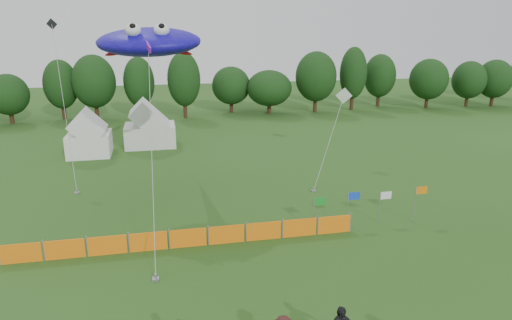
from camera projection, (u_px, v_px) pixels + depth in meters
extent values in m
cylinder|color=#382314|center=(12.00, 116.00, 53.62)|extent=(0.50, 0.50, 1.91)
ellipsoid|color=black|center=(8.00, 95.00, 52.92)|extent=(4.61, 4.61, 4.30)
cylinder|color=#382314|center=(64.00, 110.00, 56.27)|extent=(0.50, 0.50, 2.38)
ellipsoid|color=black|center=(61.00, 84.00, 55.40)|extent=(4.09, 4.09, 5.35)
cylinder|color=#382314|center=(97.00, 109.00, 56.26)|extent=(0.50, 0.50, 2.57)
ellipsoid|color=black|center=(94.00, 81.00, 55.32)|extent=(5.20, 5.20, 5.79)
cylinder|color=#382314|center=(141.00, 108.00, 57.28)|extent=(0.50, 0.50, 2.46)
ellipsoid|color=black|center=(139.00, 82.00, 56.38)|extent=(3.78, 3.78, 5.55)
cylinder|color=#382314|center=(185.00, 107.00, 57.03)|extent=(0.50, 0.50, 2.66)
ellipsoid|color=black|center=(184.00, 79.00, 56.06)|extent=(4.05, 4.05, 5.99)
cylinder|color=#382314|center=(231.00, 105.00, 60.83)|extent=(0.50, 0.50, 1.98)
ellipsoid|color=black|center=(231.00, 86.00, 60.11)|extent=(5.06, 5.06, 4.46)
cylinder|color=#382314|center=(269.00, 107.00, 59.95)|extent=(0.50, 0.50, 1.86)
ellipsoid|color=black|center=(269.00, 88.00, 59.27)|extent=(5.86, 5.86, 4.18)
cylinder|color=#382314|center=(315.00, 102.00, 60.92)|extent=(0.50, 0.50, 2.62)
ellipsoid|color=black|center=(316.00, 77.00, 59.97)|extent=(5.41, 5.41, 5.89)
cylinder|color=#382314|center=(352.00, 100.00, 62.58)|extent=(0.50, 0.50, 2.78)
ellipsoid|color=black|center=(353.00, 73.00, 61.57)|extent=(3.67, 3.67, 6.26)
cylinder|color=#382314|center=(378.00, 98.00, 65.39)|extent=(0.50, 0.50, 2.42)
ellipsoid|color=black|center=(380.00, 76.00, 64.50)|extent=(4.46, 4.46, 5.44)
cylinder|color=#382314|center=(427.00, 100.00, 64.04)|extent=(0.50, 0.50, 2.24)
ellipsoid|color=black|center=(429.00, 79.00, 63.22)|extent=(5.26, 5.26, 5.03)
cylinder|color=#382314|center=(467.00, 99.00, 65.36)|extent=(0.50, 0.50, 2.10)
ellipsoid|color=black|center=(469.00, 80.00, 64.59)|extent=(4.74, 4.74, 4.73)
cylinder|color=#382314|center=(492.00, 99.00, 65.67)|extent=(0.50, 0.50, 2.16)
ellipsoid|color=black|center=(495.00, 79.00, 64.88)|extent=(4.88, 4.88, 4.87)
cube|color=white|center=(90.00, 144.00, 40.45)|extent=(3.62, 3.62, 1.99)
cube|color=silver|center=(150.00, 135.00, 43.62)|extent=(4.67, 3.74, 2.06)
cube|color=orange|center=(21.00, 253.00, 21.91)|extent=(1.90, 0.06, 1.00)
cube|color=orange|center=(65.00, 249.00, 22.31)|extent=(1.90, 0.06, 1.00)
cube|color=orange|center=(107.00, 245.00, 22.71)|extent=(1.90, 0.06, 1.00)
cube|color=orange|center=(148.00, 242.00, 23.11)|extent=(1.90, 0.06, 1.00)
cube|color=orange|center=(188.00, 238.00, 23.51)|extent=(1.90, 0.06, 1.00)
cube|color=orange|center=(226.00, 234.00, 23.91)|extent=(1.90, 0.06, 1.00)
cube|color=orange|center=(264.00, 231.00, 24.31)|extent=(1.90, 0.06, 1.00)
cube|color=orange|center=(299.00, 228.00, 24.71)|extent=(1.90, 0.06, 1.00)
cube|color=orange|center=(334.00, 225.00, 25.11)|extent=(1.90, 0.06, 1.00)
cylinder|color=gray|center=(314.00, 214.00, 25.53)|extent=(0.06, 0.06, 1.84)
cube|color=#148C26|center=(320.00, 201.00, 25.41)|extent=(0.70, 0.02, 0.45)
cylinder|color=gray|center=(347.00, 209.00, 25.90)|extent=(0.06, 0.06, 2.01)
cube|color=blue|center=(354.00, 196.00, 25.75)|extent=(0.70, 0.02, 0.45)
cylinder|color=gray|center=(379.00, 207.00, 26.38)|extent=(0.06, 0.06, 1.87)
cube|color=white|center=(386.00, 195.00, 26.25)|extent=(0.70, 0.02, 0.45)
cylinder|color=gray|center=(415.00, 205.00, 26.36)|extent=(0.06, 0.06, 2.18)
cube|color=orange|center=(422.00, 190.00, 26.18)|extent=(0.70, 0.02, 0.45)
ellipsoid|color=#1C0DC2|center=(149.00, 42.00, 28.40)|extent=(7.81, 6.79, 2.30)
sphere|color=white|center=(133.00, 30.00, 26.69)|extent=(0.92, 0.92, 0.92)
sphere|color=white|center=(162.00, 30.00, 27.02)|extent=(0.92, 0.92, 0.92)
ellipsoid|color=#BE090D|center=(120.00, 52.00, 28.42)|extent=(1.93, 0.85, 0.30)
ellipsoid|color=#BE090D|center=(177.00, 51.00, 29.13)|extent=(1.93, 0.85, 0.30)
cube|color=purple|center=(148.00, 47.00, 26.09)|extent=(0.37, 0.96, 0.70)
cylinder|color=#A5A5A5|center=(152.00, 150.00, 23.49)|extent=(0.22, 9.18, 9.81)
cube|color=gray|center=(156.00, 279.00, 20.53)|extent=(0.30, 0.30, 0.10)
cube|color=silver|center=(344.00, 96.00, 37.74)|extent=(1.36, 0.38, 1.36)
cylinder|color=#A5A5A5|center=(330.00, 139.00, 34.69)|extent=(4.93, 7.11, 5.53)
cube|color=gray|center=(313.00, 191.00, 31.64)|extent=(0.30, 0.30, 0.10)
cube|color=black|center=(52.00, 24.00, 33.95)|extent=(0.83, 0.24, 0.83)
cylinder|color=#A5A5A5|center=(64.00, 105.00, 32.60)|extent=(1.66, 6.58, 11.20)
cube|color=gray|center=(77.00, 193.00, 31.25)|extent=(0.30, 0.30, 0.10)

